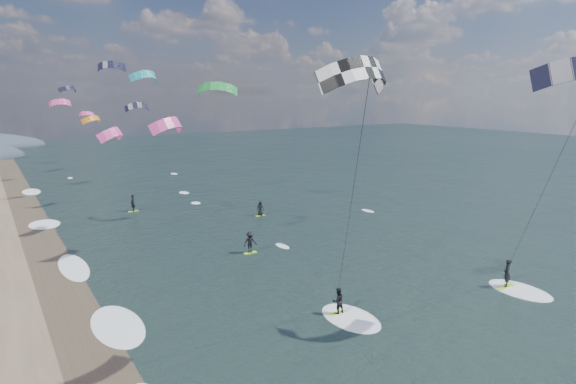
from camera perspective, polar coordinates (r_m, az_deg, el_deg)
wet_sand_strip at (r=24.35m, az=-20.99°, el=-20.20°), size 3.00×240.00×0.00m
kitesurfer_near_b at (r=21.54m, az=8.59°, el=2.45°), size 6.88×8.37×14.49m
far_kitesurfers at (r=44.28m, az=-7.80°, el=-3.66°), size 11.69×19.48×1.83m
bg_kite_field at (r=65.27m, az=-19.74°, el=10.36°), size 12.36×67.24×8.35m
shoreline_surf at (r=28.64m, az=-20.62°, el=-15.10°), size 2.40×79.40×0.11m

